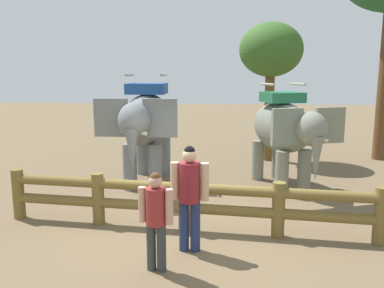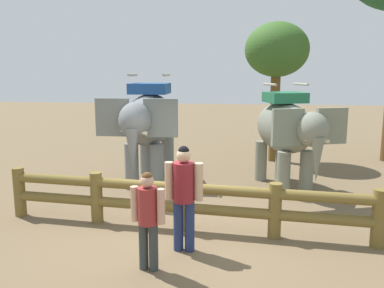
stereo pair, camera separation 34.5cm
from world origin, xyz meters
name	(u,v)px [view 1 (the left image)]	position (x,y,z in m)	size (l,w,h in m)	color
ground_plane	(184,233)	(0.00, 0.00, 0.00)	(60.00, 60.00, 0.00)	brown
log_fence	(185,200)	(0.00, 0.15, 0.61)	(7.31, 0.93, 1.05)	brown
elephant_near_left	(146,123)	(-1.37, 3.32, 1.67)	(1.98, 3.45, 2.98)	slate
elephant_center	(285,130)	(2.29, 3.21, 1.54)	(2.26, 3.28, 2.75)	gray
tourist_woman_in_black	(156,215)	(-0.27, -1.49, 0.91)	(0.55, 0.35, 1.57)	#2F3536
tourist_man_in_blue	(190,191)	(0.18, -0.75, 1.06)	(0.65, 0.37, 1.84)	navy
tree_back_center	(271,52)	(2.21, 6.57, 3.65)	(2.10, 2.10, 4.63)	brown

